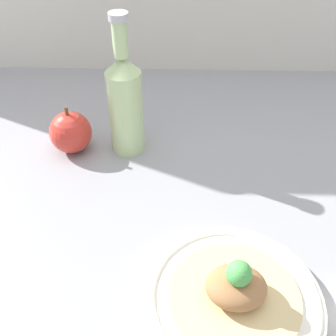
{
  "coord_description": "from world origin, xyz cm",
  "views": [
    {
      "loc": [
        0.43,
        -46.1,
        49.09
      ],
      "look_at": [
        -0.63,
        -0.08,
        9.51
      ],
      "focal_mm": 42.0,
      "sensor_mm": 36.0,
      "label": 1
    }
  ],
  "objects": [
    {
      "name": "ground_plane",
      "position": [
        0.0,
        0.0,
        -2.0
      ],
      "size": [
        180.0,
        110.0,
        4.0
      ],
      "primitive_type": "cube",
      "color": "gray"
    },
    {
      "name": "plate",
      "position": [
        8.19,
        -17.38,
        1.18
      ],
      "size": [
        23.93,
        23.93,
        2.2
      ],
      "color": "silver",
      "rests_on": "ground_plane"
    },
    {
      "name": "plated_food",
      "position": [
        8.19,
        -17.38,
        3.8
      ],
      "size": [
        17.72,
        17.72,
        7.06
      ],
      "color": "#D6BC7F",
      "rests_on": "plate"
    },
    {
      "name": "cider_bottle",
      "position": [
        -9.44,
        17.21,
        10.71
      ],
      "size": [
        6.59,
        6.59,
        27.16
      ],
      "color": "#B7D18E",
      "rests_on": "ground_plane"
    },
    {
      "name": "apple",
      "position": [
        -20.58,
        16.47,
        4.15
      ],
      "size": [
        8.29,
        8.29,
        9.88
      ],
      "color": "red",
      "rests_on": "ground_plane"
    }
  ]
}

